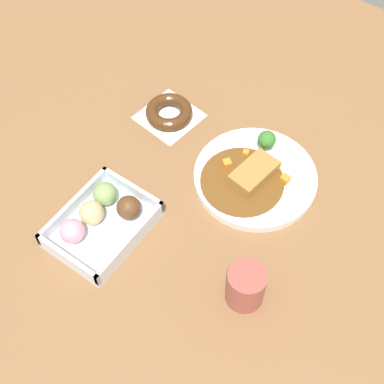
{
  "coord_description": "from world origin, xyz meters",
  "views": [
    {
      "loc": [
        0.49,
        0.37,
        0.93
      ],
      "look_at": [
        -0.01,
        0.01,
        0.03
      ],
      "focal_mm": 51.6,
      "sensor_mm": 36.0,
      "label": 1
    }
  ],
  "objects": [
    {
      "name": "donut_box",
      "position": [
        0.14,
        -0.1,
        0.02
      ],
      "size": [
        0.2,
        0.15,
        0.06
      ],
      "color": "silver",
      "rests_on": "ground_plane"
    },
    {
      "name": "coffee_mug",
      "position": [
        0.11,
        0.21,
        0.04
      ],
      "size": [
        0.07,
        0.07,
        0.09
      ],
      "primitive_type": "cylinder",
      "color": "#9E4C42",
      "rests_on": "ground_plane"
    },
    {
      "name": "ground_plane",
      "position": [
        0.0,
        0.0,
        0.0
      ],
      "size": [
        1.6,
        1.6,
        0.0
      ],
      "primitive_type": "plane",
      "color": "brown"
    },
    {
      "name": "curry_plate",
      "position": [
        -0.13,
        0.09,
        0.01
      ],
      "size": [
        0.25,
        0.25,
        0.07
      ],
      "color": "white",
      "rests_on": "ground_plane"
    },
    {
      "name": "chocolate_ring_donut",
      "position": [
        -0.17,
        -0.16,
        0.01
      ],
      "size": [
        0.14,
        0.14,
        0.03
      ],
      "color": "white",
      "rests_on": "ground_plane"
    }
  ]
}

